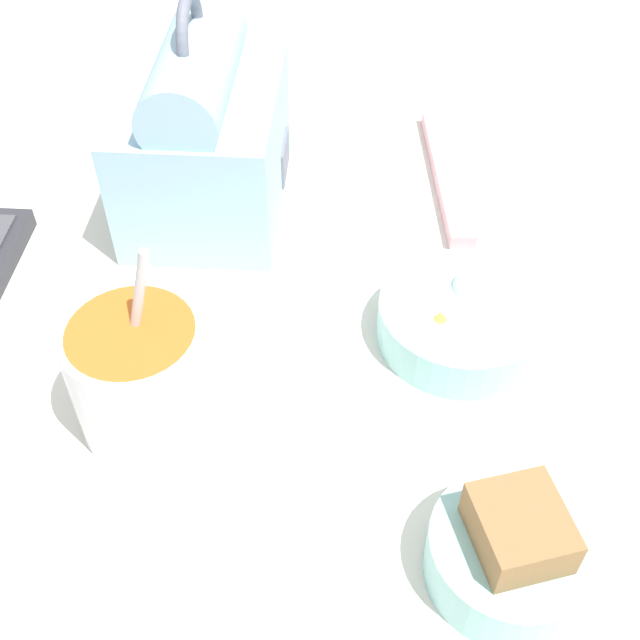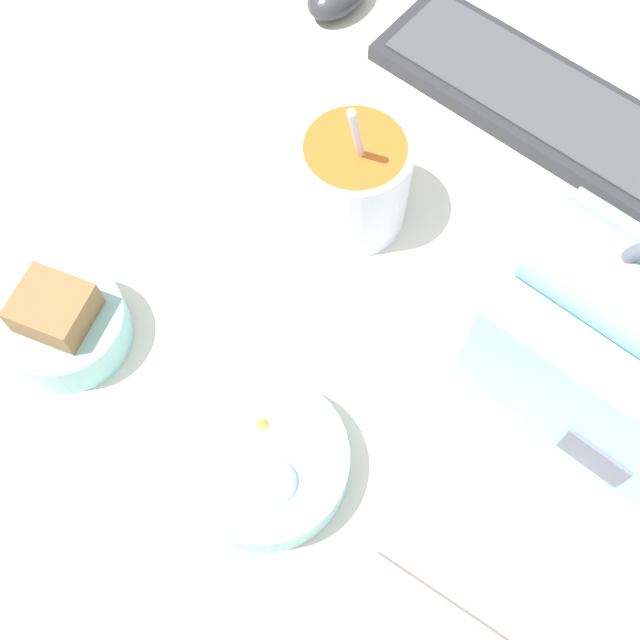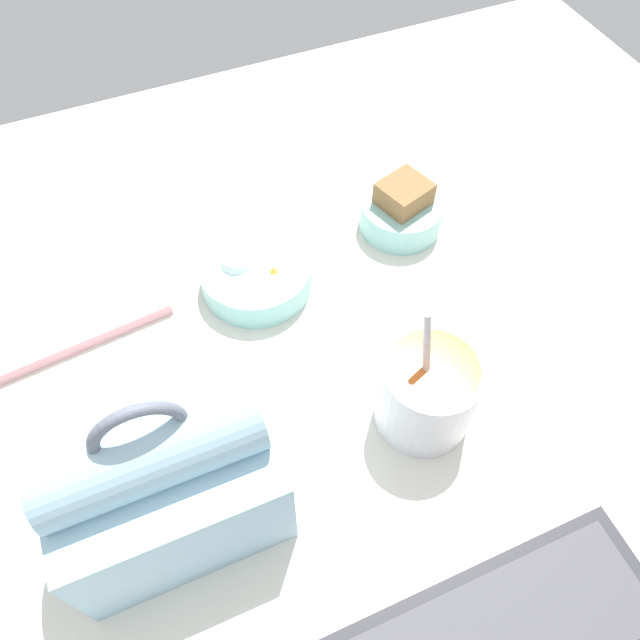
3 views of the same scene
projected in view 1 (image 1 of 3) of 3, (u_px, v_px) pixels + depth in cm
name	position (u px, v px, depth cm)	size (l,w,h in cm)	color
desk_surface	(317.00, 370.00, 64.77)	(140.00, 110.00, 2.00)	silver
lunch_bag	(203.00, 134.00, 72.33)	(18.88, 14.04, 20.83)	#9EC6DB
soup_cup	(141.00, 376.00, 56.42)	(9.91, 9.91, 16.37)	silver
bento_bowl_sandwich	(511.00, 552.00, 49.84)	(10.50, 10.50, 7.18)	#93D1CC
bento_bowl_snacks	(460.00, 320.00, 64.38)	(13.33, 13.33, 5.58)	#93D1CC
chopstick_case	(447.00, 175.00, 79.83)	(21.22, 4.56, 1.60)	pink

